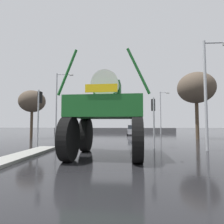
# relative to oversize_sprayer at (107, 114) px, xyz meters

# --- Properties ---
(ground_plane) EXTENTS (120.00, 120.00, 0.00)m
(ground_plane) POSITION_rel_oversize_sprayer_xyz_m (-0.99, 12.68, -2.22)
(ground_plane) COLOR black
(oversize_sprayer) EXTENTS (4.24, 5.35, 5.13)m
(oversize_sprayer) POSITION_rel_oversize_sprayer_xyz_m (0.00, 0.00, 0.00)
(oversize_sprayer) COLOR black
(oversize_sprayer) RESTS_ON ground
(sedan_ahead) EXTENTS (2.00, 4.16, 1.52)m
(sedan_ahead) POSITION_rel_oversize_sprayer_xyz_m (2.41, 19.63, -1.50)
(sedan_ahead) COLOR #B7B7BF
(sedan_ahead) RESTS_ON ground
(traffic_signal_near_left) EXTENTS (0.24, 0.54, 4.19)m
(traffic_signal_near_left) POSITION_rel_oversize_sprayer_xyz_m (-5.31, 3.35, 0.84)
(traffic_signal_near_left) COLOR #A8AAAF
(traffic_signal_near_left) RESTS_ON ground
(traffic_signal_near_right) EXTENTS (0.24, 0.54, 3.57)m
(traffic_signal_near_right) POSITION_rel_oversize_sprayer_xyz_m (3.00, 3.35, 0.39)
(traffic_signal_near_right) COLOR #A8AAAF
(traffic_signal_near_right) RESTS_ON ground
(traffic_signal_far_left) EXTENTS (0.24, 0.55, 3.78)m
(traffic_signal_far_left) POSITION_rel_oversize_sprayer_xyz_m (2.19, 21.49, 0.55)
(traffic_signal_far_left) COLOR #A8AAAF
(traffic_signal_far_left) RESTS_ON ground
(traffic_signal_far_right) EXTENTS (0.24, 0.55, 3.98)m
(traffic_signal_far_right) POSITION_rel_oversize_sprayer_xyz_m (-5.79, 21.48, 0.69)
(traffic_signal_far_right) COLOR #A8AAAF
(traffic_signal_far_right) RESTS_ON ground
(streetlight_near_right) EXTENTS (1.81, 0.24, 7.14)m
(streetlight_near_right) POSITION_rel_oversize_sprayer_xyz_m (6.31, 2.26, 1.79)
(streetlight_near_right) COLOR #A8AAAF
(streetlight_near_right) RESTS_ON ground
(streetlight_far_left) EXTENTS (2.30, 0.24, 8.46)m
(streetlight_far_left) POSITION_rel_oversize_sprayer_xyz_m (-7.80, 13.98, 2.51)
(streetlight_far_left) COLOR #A8AAAF
(streetlight_far_left) RESTS_ON ground
(streetlight_far_right) EXTENTS (1.61, 0.24, 7.17)m
(streetlight_far_right) POSITION_rel_oversize_sprayer_xyz_m (7.29, 21.59, 1.78)
(streetlight_far_right) COLOR #A8AAAF
(streetlight_far_right) RESTS_ON ground
(bare_tree_left) EXTENTS (3.03, 3.03, 5.66)m
(bare_tree_left) POSITION_rel_oversize_sprayer_xyz_m (-9.87, 11.18, 2.12)
(bare_tree_left) COLOR #473828
(bare_tree_left) RESTS_ON ground
(bare_tree_right) EXTENTS (4.15, 4.15, 7.58)m
(bare_tree_right) POSITION_rel_oversize_sprayer_xyz_m (9.19, 11.49, 3.57)
(bare_tree_right) COLOR #473828
(bare_tree_right) RESTS_ON ground
(roadside_barrier) EXTENTS (24.54, 0.24, 0.90)m
(roadside_barrier) POSITION_rel_oversize_sprayer_xyz_m (-0.99, 27.37, -1.77)
(roadside_barrier) COLOR #59595B
(roadside_barrier) RESTS_ON ground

